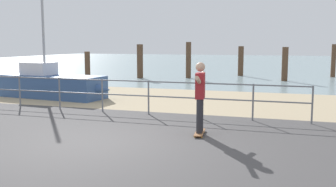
# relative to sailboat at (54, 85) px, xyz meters

# --- Properties ---
(ground_plane) EXTENTS (24.00, 10.00, 0.04)m
(ground_plane) POSITION_rel_sailboat_xyz_m (5.00, -6.86, -0.52)
(ground_plane) COLOR #474444
(ground_plane) RESTS_ON ground
(beach_strip) EXTENTS (24.00, 6.00, 0.04)m
(beach_strip) POSITION_rel_sailboat_xyz_m (5.00, 1.14, -0.52)
(beach_strip) COLOR tan
(beach_strip) RESTS_ON ground
(sea_surface) EXTENTS (72.00, 50.00, 0.04)m
(sea_surface) POSITION_rel_sailboat_xyz_m (5.00, 29.14, -0.52)
(sea_surface) COLOR #849EA3
(sea_surface) RESTS_ON ground
(railing_fence) EXTENTS (12.48, 0.05, 1.05)m
(railing_fence) POSITION_rel_sailboat_xyz_m (3.27, -2.26, 0.18)
(railing_fence) COLOR slate
(railing_fence) RESTS_ON ground
(sailboat) EXTENTS (5.04, 1.89, 4.48)m
(sailboat) POSITION_rel_sailboat_xyz_m (0.00, 0.00, 0.00)
(sailboat) COLOR #335184
(sailboat) RESTS_ON ground
(skateboard) EXTENTS (0.30, 0.82, 0.08)m
(skateboard) POSITION_rel_sailboat_xyz_m (6.92, -4.38, -0.45)
(skateboard) COLOR brown
(skateboard) RESTS_ON ground
(skateboarder) EXTENTS (0.27, 1.45, 1.65)m
(skateboarder) POSITION_rel_sailboat_xyz_m (6.92, -4.38, 0.50)
(skateboarder) COLOR #26262B
(skateboarder) RESTS_ON skateboard
(groyne_post_0) EXTENTS (0.32, 0.32, 1.64)m
(groyne_post_0) POSITION_rel_sailboat_xyz_m (-2.84, 7.64, 0.30)
(groyne_post_0) COLOR #513826
(groyne_post_0) RESTS_ON ground
(groyne_post_1) EXTENTS (0.37, 0.37, 2.07)m
(groyne_post_1) POSITION_rel_sailboat_xyz_m (-0.02, 9.03, 0.52)
(groyne_post_1) COLOR #513826
(groyne_post_1) RESTS_ON ground
(groyne_post_2) EXTENTS (0.32, 0.32, 2.21)m
(groyne_post_2) POSITION_rel_sailboat_xyz_m (2.80, 9.92, 0.59)
(groyne_post_2) COLOR #513826
(groyne_post_2) RESTS_ON ground
(groyne_post_3) EXTENTS (0.35, 0.35, 1.94)m
(groyne_post_3) POSITION_rel_sailboat_xyz_m (5.62, 12.51, 0.45)
(groyne_post_3) COLOR #513826
(groyne_post_3) RESTS_ON ground
(groyne_post_4) EXTENTS (0.34, 0.34, 1.93)m
(groyne_post_4) POSITION_rel_sailboat_xyz_m (8.44, 9.83, 0.45)
(groyne_post_4) COLOR #513826
(groyne_post_4) RESTS_ON ground
(groyne_post_5) EXTENTS (0.29, 0.29, 2.07)m
(groyne_post_5) POSITION_rel_sailboat_xyz_m (11.26, 13.32, 0.52)
(groyne_post_5) COLOR #513826
(groyne_post_5) RESTS_ON ground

